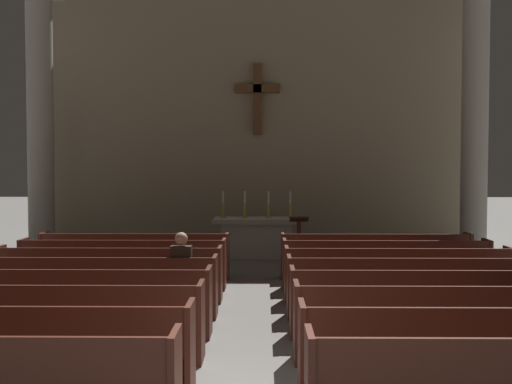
# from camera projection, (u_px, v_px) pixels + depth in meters

# --- Properties ---
(pew_left_row_2) EXTENTS (3.87, 0.50, 0.95)m
(pew_left_row_2) POSITION_uv_depth(u_px,v_px,m) (5.00, 348.00, 6.45)
(pew_left_row_2) COLOR #4C2319
(pew_left_row_2) RESTS_ON ground
(pew_left_row_3) EXTENTS (3.87, 0.50, 0.95)m
(pew_left_row_3) POSITION_uv_depth(u_px,v_px,m) (42.00, 321.00, 7.54)
(pew_left_row_3) COLOR #4C2319
(pew_left_row_3) RESTS_ON ground
(pew_left_row_4) EXTENTS (3.87, 0.50, 0.95)m
(pew_left_row_4) POSITION_uv_depth(u_px,v_px,m) (70.00, 302.00, 8.63)
(pew_left_row_4) COLOR #4C2319
(pew_left_row_4) RESTS_ON ground
(pew_left_row_5) EXTENTS (3.87, 0.50, 0.95)m
(pew_left_row_5) POSITION_uv_depth(u_px,v_px,m) (92.00, 286.00, 9.72)
(pew_left_row_5) COLOR #4C2319
(pew_left_row_5) RESTS_ON ground
(pew_left_row_6) EXTENTS (3.87, 0.50, 0.95)m
(pew_left_row_6) POSITION_uv_depth(u_px,v_px,m) (109.00, 274.00, 10.80)
(pew_left_row_6) COLOR #4C2319
(pew_left_row_6) RESTS_ON ground
(pew_left_row_7) EXTENTS (3.87, 0.50, 0.95)m
(pew_left_row_7) POSITION_uv_depth(u_px,v_px,m) (123.00, 264.00, 11.89)
(pew_left_row_7) COLOR #4C2319
(pew_left_row_7) RESTS_ON ground
(pew_left_row_8) EXTENTS (3.87, 0.50, 0.95)m
(pew_left_row_8) POSITION_uv_depth(u_px,v_px,m) (135.00, 255.00, 12.98)
(pew_left_row_8) COLOR #4C2319
(pew_left_row_8) RESTS_ON ground
(pew_right_row_2) EXTENTS (3.87, 0.50, 0.95)m
(pew_right_row_2) POSITION_uv_depth(u_px,v_px,m) (489.00, 350.00, 6.39)
(pew_right_row_2) COLOR #4C2319
(pew_right_row_2) RESTS_ON ground
(pew_right_row_3) EXTENTS (3.87, 0.50, 0.95)m
(pew_right_row_3) POSITION_uv_depth(u_px,v_px,m) (457.00, 323.00, 7.48)
(pew_right_row_3) COLOR #4C2319
(pew_right_row_3) RESTS_ON ground
(pew_right_row_4) EXTENTS (3.87, 0.50, 0.95)m
(pew_right_row_4) POSITION_uv_depth(u_px,v_px,m) (432.00, 303.00, 8.56)
(pew_right_row_4) COLOR #4C2319
(pew_right_row_4) RESTS_ON ground
(pew_right_row_5) EXTENTS (3.87, 0.50, 0.95)m
(pew_right_row_5) POSITION_uv_depth(u_px,v_px,m) (413.00, 287.00, 9.65)
(pew_right_row_5) COLOR #4C2319
(pew_right_row_5) RESTS_ON ground
(pew_right_row_6) EXTENTS (3.87, 0.50, 0.95)m
(pew_right_row_6) POSITION_uv_depth(u_px,v_px,m) (398.00, 274.00, 10.74)
(pew_right_row_6) COLOR #4C2319
(pew_right_row_6) RESTS_ON ground
(pew_right_row_7) EXTENTS (3.87, 0.50, 0.95)m
(pew_right_row_7) POSITION_uv_depth(u_px,v_px,m) (386.00, 264.00, 11.83)
(pew_right_row_7) COLOR #4C2319
(pew_right_row_7) RESTS_ON ground
(pew_right_row_8) EXTENTS (3.87, 0.50, 0.95)m
(pew_right_row_8) POSITION_uv_depth(u_px,v_px,m) (375.00, 256.00, 12.92)
(pew_right_row_8) COLOR #4C2319
(pew_right_row_8) RESTS_ON ground
(column_left_third) EXTENTS (0.97, 0.97, 6.69)m
(column_left_third) POSITION_uv_depth(u_px,v_px,m) (40.00, 128.00, 15.69)
(column_left_third) COLOR #ADA89E
(column_left_third) RESTS_ON ground
(column_right_third) EXTENTS (0.97, 0.97, 6.69)m
(column_right_third) POSITION_uv_depth(u_px,v_px,m) (475.00, 128.00, 15.55)
(column_right_third) COLOR #ADA89E
(column_right_third) RESTS_ON ground
(altar) EXTENTS (2.20, 0.90, 1.01)m
(altar) POSITION_uv_depth(u_px,v_px,m) (257.00, 236.00, 15.91)
(altar) COLOR #A8A399
(altar) RESTS_ON ground
(candlestick_outer_left) EXTENTS (0.16, 0.16, 0.67)m
(candlestick_outer_left) POSITION_uv_depth(u_px,v_px,m) (223.00, 209.00, 15.89)
(candlestick_outer_left) COLOR #B79338
(candlestick_outer_left) RESTS_ON altar
(candlestick_inner_left) EXTENTS (0.16, 0.16, 0.67)m
(candlestick_inner_left) POSITION_uv_depth(u_px,v_px,m) (245.00, 209.00, 15.88)
(candlestick_inner_left) COLOR #B79338
(candlestick_inner_left) RESTS_ON altar
(candlestick_inner_right) EXTENTS (0.16, 0.16, 0.67)m
(candlestick_inner_right) POSITION_uv_depth(u_px,v_px,m) (269.00, 209.00, 15.87)
(candlestick_inner_right) COLOR #B79338
(candlestick_inner_right) RESTS_ON altar
(candlestick_outer_right) EXTENTS (0.16, 0.16, 0.67)m
(candlestick_outer_right) POSITION_uv_depth(u_px,v_px,m) (290.00, 209.00, 15.87)
(candlestick_outer_right) COLOR #B79338
(candlestick_outer_right) RESTS_ON altar
(apse_with_cross) EXTENTS (11.82, 0.48, 7.56)m
(apse_with_cross) POSITION_uv_depth(u_px,v_px,m) (257.00, 114.00, 17.67)
(apse_with_cross) COLOR gray
(apse_with_cross) RESTS_ON ground
(lectern) EXTENTS (0.44, 0.36, 1.15)m
(lectern) POSITION_uv_depth(u_px,v_px,m) (299.00, 242.00, 14.70)
(lectern) COLOR #4C2319
(lectern) RESTS_ON ground
(lone_worshipper) EXTENTS (0.32, 0.43, 1.32)m
(lone_worshipper) POSITION_uv_depth(u_px,v_px,m) (182.00, 272.00, 9.73)
(lone_worshipper) COLOR #26262B
(lone_worshipper) RESTS_ON ground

